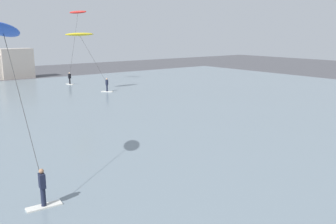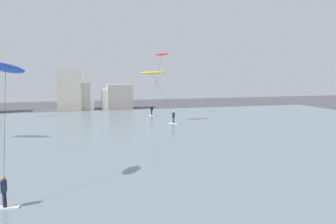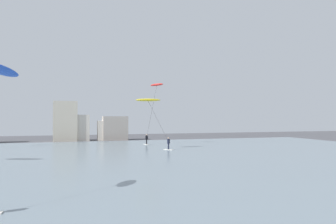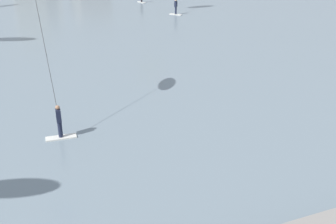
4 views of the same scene
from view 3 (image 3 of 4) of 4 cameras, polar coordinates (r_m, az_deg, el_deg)
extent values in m
cube|color=slate|center=(33.29, -10.63, -8.59)|extent=(84.00, 52.00, 0.10)
cube|color=beige|center=(61.98, -17.98, -1.58)|extent=(4.26, 3.01, 7.45)
cube|color=beige|center=(62.19, -16.15, -2.75)|extent=(4.68, 2.64, 4.94)
cube|color=beige|center=(62.53, -10.88, -3.30)|extent=(3.68, 2.55, 3.76)
cube|color=#A89E93|center=(62.50, -9.53, -2.90)|extent=(4.75, 2.90, 4.64)
cube|color=silver|center=(42.79, 0.09, -6.78)|extent=(1.24, 1.36, 0.06)
cylinder|color=#191E33|center=(42.75, 0.09, -6.22)|extent=(0.20, 0.20, 0.78)
cube|color=#191E33|center=(42.69, 0.09, -5.30)|extent=(0.40, 0.39, 0.60)
sphere|color=tan|center=(42.66, 0.09, -4.75)|extent=(0.20, 0.20, 0.20)
cylinder|color=#333333|center=(42.99, -1.77, -1.66)|extent=(2.47, 1.62, 5.52)
ellipsoid|color=yellow|center=(43.52, -3.59, 2.18)|extent=(3.61, 1.31, 0.46)
cube|color=silver|center=(50.94, -3.88, -5.83)|extent=(0.72, 1.46, 0.06)
cylinder|color=black|center=(50.91, -3.88, -5.36)|extent=(0.20, 0.20, 0.78)
cube|color=black|center=(50.86, -3.88, -4.59)|extent=(0.38, 0.28, 0.60)
sphere|color=beige|center=(50.83, -3.88, -4.12)|extent=(0.20, 0.20, 0.20)
cylinder|color=#333333|center=(50.87, -2.95, 0.08)|extent=(1.67, 0.18, 8.39)
ellipsoid|color=red|center=(51.26, -2.03, 4.94)|extent=(2.21, 2.30, 0.50)
camera|label=1|loc=(8.75, -89.40, 16.63)|focal=38.52mm
camera|label=2|loc=(2.79, 168.64, 58.82)|focal=35.58mm
camera|label=4|loc=(7.32, -120.68, 39.69)|focal=44.27mm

